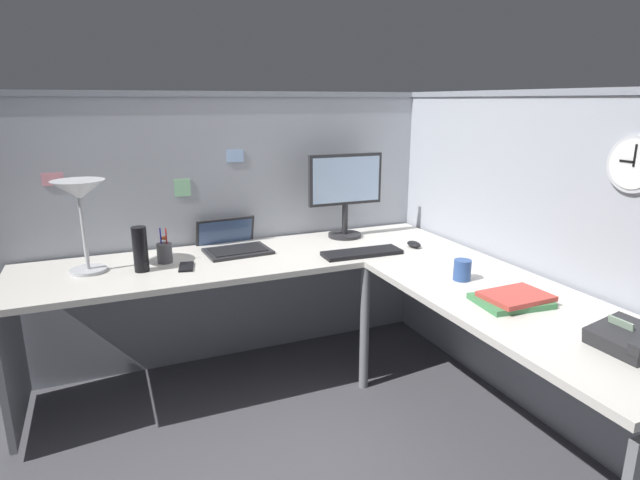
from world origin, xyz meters
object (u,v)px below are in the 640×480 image
at_px(monitor, 345,189).
at_px(office_phone, 630,340).
at_px(wall_clock, 635,164).
at_px(laptop, 232,244).
at_px(computer_mouse, 414,244).
at_px(coffee_mug, 462,270).
at_px(keyboard, 362,253).
at_px(desk_lamp_dome, 80,198).
at_px(thermos_flask, 140,249).
at_px(book_stack, 513,299).
at_px(pen_cup, 165,253).
at_px(cell_phone, 186,267).

height_order(monitor, office_phone, monitor).
height_order(monitor, wall_clock, wall_clock).
distance_m(laptop, wall_clock, 1.95).
height_order(computer_mouse, coffee_mug, coffee_mug).
relative_size(laptop, computer_mouse, 3.88).
bearing_deg(keyboard, desk_lamp_dome, 171.16).
xyz_separation_m(computer_mouse, wall_clock, (0.29, -1.03, 0.55)).
height_order(thermos_flask, coffee_mug, thermos_flask).
relative_size(book_stack, coffee_mug, 3.14).
xyz_separation_m(computer_mouse, thermos_flask, (-1.45, 0.15, 0.09)).
height_order(monitor, computer_mouse, monitor).
relative_size(desk_lamp_dome, coffee_mug, 4.64).
bearing_deg(thermos_flask, pen_cup, 39.79).
height_order(monitor, thermos_flask, monitor).
distance_m(thermos_flask, book_stack, 1.70).
relative_size(desk_lamp_dome, wall_clock, 2.02).
xyz_separation_m(monitor, desk_lamp_dome, (-1.43, -0.12, 0.07)).
bearing_deg(pen_cup, monitor, 5.70).
distance_m(monitor, laptop, 0.74).
relative_size(monitor, wall_clock, 2.27).
relative_size(desk_lamp_dome, pen_cup, 2.47).
xyz_separation_m(thermos_flask, coffee_mug, (1.35, -0.71, -0.06)).
bearing_deg(pen_cup, cell_phone, -57.10).
relative_size(office_phone, wall_clock, 0.95).
height_order(keyboard, book_stack, book_stack).
xyz_separation_m(laptop, coffee_mug, (0.85, -0.93, 0.02)).
xyz_separation_m(pen_cup, coffee_mug, (1.23, -0.81, -0.00)).
xyz_separation_m(book_stack, coffee_mug, (-0.01, 0.32, 0.03)).
bearing_deg(computer_mouse, laptop, 158.49).
xyz_separation_m(computer_mouse, pen_cup, (-1.33, 0.25, 0.04)).
xyz_separation_m(keyboard, computer_mouse, (0.34, 0.02, 0.01)).
height_order(computer_mouse, wall_clock, wall_clock).
relative_size(thermos_flask, coffee_mug, 2.29).
relative_size(keyboard, cell_phone, 2.99).
bearing_deg(thermos_flask, cell_phone, -8.61).
height_order(cell_phone, thermos_flask, thermos_flask).
bearing_deg(monitor, keyboard, -101.85).
height_order(laptop, cell_phone, laptop).
distance_m(cell_phone, office_phone, 1.90).
distance_m(keyboard, computer_mouse, 0.34).
xyz_separation_m(monitor, book_stack, (0.17, -1.23, -0.27)).
bearing_deg(book_stack, monitor, 97.68).
relative_size(laptop, wall_clock, 1.84).
bearing_deg(keyboard, thermos_flask, 173.32).
bearing_deg(book_stack, keyboard, 106.02).
distance_m(pen_cup, cell_phone, 0.16).
relative_size(computer_mouse, cell_phone, 0.72).
relative_size(monitor, desk_lamp_dome, 1.12).
bearing_deg(office_phone, thermos_flask, 133.40).
relative_size(pen_cup, office_phone, 0.86).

